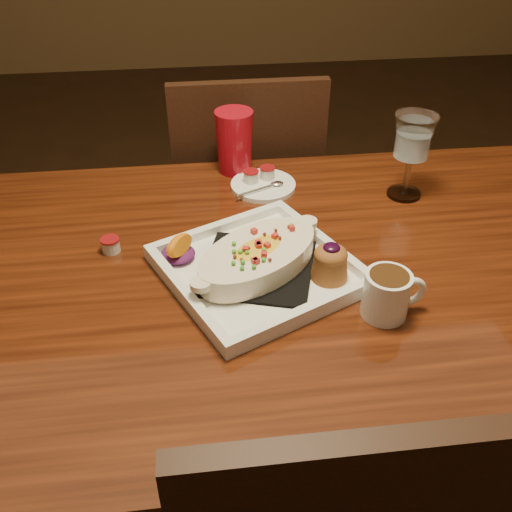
{
  "coord_description": "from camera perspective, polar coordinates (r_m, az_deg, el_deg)",
  "views": [
    {
      "loc": [
        -0.14,
        -0.83,
        1.41
      ],
      "look_at": [
        -0.04,
        0.02,
        0.77
      ],
      "focal_mm": 40.0,
      "sensor_mm": 36.0,
      "label": 1
    }
  ],
  "objects": [
    {
      "name": "goblet",
      "position": [
        1.28,
        15.41,
        10.99
      ],
      "size": [
        0.09,
        0.09,
        0.19
      ],
      "color": "silver",
      "rests_on": "table"
    },
    {
      "name": "red_tumbler",
      "position": [
        1.37,
        -2.17,
        11.33
      ],
      "size": [
        0.09,
        0.09,
        0.15
      ],
      "primitive_type": "cone",
      "color": "#B70D1D",
      "rests_on": "table"
    },
    {
      "name": "table",
      "position": [
        1.13,
        2.18,
        -5.19
      ],
      "size": [
        1.5,
        0.9,
        0.75
      ],
      "color": "#66270E",
      "rests_on": "floor"
    },
    {
      "name": "creamer_loose",
      "position": [
        1.14,
        -14.34,
        1.09
      ],
      "size": [
        0.04,
        0.04,
        0.03
      ],
      "color": "silver",
      "rests_on": "table"
    },
    {
      "name": "chair_far",
      "position": [
        1.72,
        -1.09,
        5.06
      ],
      "size": [
        0.42,
        0.42,
        0.93
      ],
      "rotation": [
        0.0,
        0.0,
        3.14
      ],
      "color": "black",
      "rests_on": "floor"
    },
    {
      "name": "coffee_mug",
      "position": [
        0.97,
        13.07,
        -3.61
      ],
      "size": [
        0.11,
        0.08,
        0.08
      ],
      "rotation": [
        0.0,
        0.0,
        0.08
      ],
      "color": "white",
      "rests_on": "table"
    },
    {
      "name": "plate",
      "position": [
        1.04,
        0.58,
        -0.57
      ],
      "size": [
        0.42,
        0.42,
        0.08
      ],
      "rotation": [
        0.0,
        0.0,
        0.44
      ],
      "color": "white",
      "rests_on": "table"
    },
    {
      "name": "floor",
      "position": [
        1.64,
        1.62,
        -22.49
      ],
      "size": [
        7.0,
        7.0,
        0.0
      ],
      "primitive_type": "plane",
      "color": "black",
      "rests_on": "ground"
    },
    {
      "name": "saucer",
      "position": [
        1.32,
        0.6,
        7.28
      ],
      "size": [
        0.15,
        0.15,
        0.1
      ],
      "color": "white",
      "rests_on": "table"
    }
  ]
}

